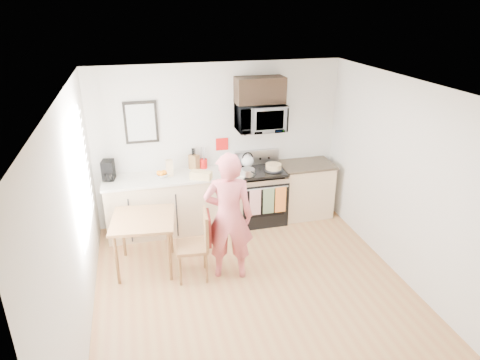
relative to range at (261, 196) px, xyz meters
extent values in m
plane|color=#9F663D|center=(-0.63, -1.98, -0.44)|extent=(4.60, 4.60, 0.00)
cube|color=silver|center=(-0.63, 0.32, 0.86)|extent=(4.00, 0.04, 2.60)
cube|color=silver|center=(-0.63, -4.28, 0.86)|extent=(4.00, 0.04, 2.60)
cube|color=silver|center=(-2.63, -1.98, 0.86)|extent=(0.04, 4.60, 2.60)
cube|color=silver|center=(1.37, -1.98, 0.86)|extent=(0.04, 4.60, 2.60)
cube|color=white|center=(-0.63, -1.98, 2.16)|extent=(4.00, 4.60, 0.04)
cube|color=silver|center=(-2.61, -1.18, 1.11)|extent=(0.02, 1.40, 1.50)
cube|color=white|center=(-2.60, -1.18, 1.11)|extent=(0.01, 1.30, 1.40)
cube|color=#D5BA88|center=(-1.43, 0.02, 0.01)|extent=(2.10, 0.60, 0.90)
cube|color=white|center=(-1.43, 0.02, 0.48)|extent=(2.14, 0.64, 0.04)
cube|color=#D5BA88|center=(0.80, 0.02, 0.01)|extent=(0.84, 0.60, 0.90)
cube|color=black|center=(0.80, 0.02, 0.48)|extent=(0.88, 0.64, 0.04)
cube|color=black|center=(0.00, 0.00, -0.05)|extent=(0.76, 0.65, 0.77)
cube|color=black|center=(0.00, -0.32, 0.01)|extent=(0.61, 0.02, 0.45)
cube|color=#ACADB1|center=(0.00, -0.31, 0.34)|extent=(0.74, 0.02, 0.14)
cylinder|color=#ACADB1|center=(0.00, -0.36, 0.30)|extent=(0.68, 0.02, 0.02)
cube|color=black|center=(0.00, 0.00, 0.46)|extent=(0.76, 0.65, 0.04)
cube|color=#ACADB1|center=(0.00, 0.27, 0.60)|extent=(0.76, 0.08, 0.24)
cube|color=white|center=(-0.20, -0.37, 0.08)|extent=(0.18, 0.02, 0.44)
cube|color=#60754E|center=(0.02, -0.37, 0.08)|extent=(0.18, 0.02, 0.44)
cube|color=#CD5C1E|center=(0.22, -0.37, 0.08)|extent=(0.18, 0.02, 0.44)
imported|color=#ACADB1|center=(0.00, 0.10, 1.32)|extent=(0.76, 0.51, 0.42)
cube|color=black|center=(0.00, 0.15, 1.74)|extent=(0.76, 0.35, 0.40)
cube|color=black|center=(-1.83, 0.30, 1.31)|extent=(0.50, 0.03, 0.65)
cube|color=#B8BDB2|center=(-1.83, 0.28, 1.31)|extent=(0.42, 0.01, 0.56)
cube|color=red|center=(-0.58, 0.31, 0.86)|extent=(0.20, 0.02, 0.20)
imported|color=#C23547|center=(-0.86, -1.40, 0.44)|extent=(0.72, 0.56, 1.76)
cube|color=brown|center=(-1.94, -0.96, 0.31)|extent=(0.82, 0.82, 0.04)
cylinder|color=brown|center=(-2.32, -1.25, -0.07)|extent=(0.05, 0.05, 0.73)
cylinder|color=brown|center=(-1.65, -1.33, -0.07)|extent=(0.05, 0.05, 0.73)
cylinder|color=brown|center=(-2.24, -0.58, -0.07)|extent=(0.05, 0.05, 0.73)
cylinder|color=brown|center=(-1.57, -0.66, -0.07)|extent=(0.05, 0.05, 0.73)
cube|color=brown|center=(-1.35, -1.33, 0.03)|extent=(0.44, 0.44, 0.04)
cube|color=brown|center=(-1.16, -1.35, 0.28)|extent=(0.08, 0.41, 0.49)
cube|color=#55130E|center=(-1.13, -1.35, 0.29)|extent=(0.09, 0.37, 0.40)
cylinder|color=brown|center=(-1.54, -1.49, -0.21)|extent=(0.03, 0.03, 0.44)
cylinder|color=brown|center=(-1.19, -1.52, -0.21)|extent=(0.03, 0.03, 0.44)
cylinder|color=brown|center=(-1.50, -1.15, -0.21)|extent=(0.03, 0.03, 0.44)
cylinder|color=brown|center=(-1.16, -1.18, -0.21)|extent=(0.03, 0.03, 0.44)
cube|color=brown|center=(-1.06, 0.24, 0.62)|extent=(0.18, 0.19, 0.24)
cylinder|color=red|center=(-0.90, 0.24, 0.58)|extent=(0.12, 0.12, 0.15)
imported|color=white|center=(-1.59, 0.04, 0.53)|extent=(0.30, 0.30, 0.06)
cube|color=#D5B980|center=(-1.47, 0.05, 0.63)|extent=(0.11, 0.11, 0.26)
cube|color=black|center=(-2.38, 0.13, 0.66)|extent=(0.20, 0.23, 0.30)
cylinder|color=black|center=(-2.38, 0.04, 0.58)|extent=(0.11, 0.11, 0.11)
cube|color=#DFBB75|center=(-1.02, -0.20, 0.56)|extent=(0.35, 0.29, 0.12)
cylinder|color=black|center=(0.18, -0.08, 0.50)|extent=(0.31, 0.31, 0.02)
cylinder|color=tan|center=(0.18, -0.08, 0.55)|extent=(0.25, 0.25, 0.08)
sphere|color=white|center=(-0.19, 0.15, 0.59)|extent=(0.20, 0.20, 0.20)
cone|color=white|center=(-0.19, 0.15, 0.70)|extent=(0.06, 0.06, 0.06)
torus|color=black|center=(-0.19, 0.15, 0.65)|extent=(0.18, 0.02, 0.18)
cylinder|color=#ACADB1|center=(-0.28, -0.20, 0.54)|extent=(0.21, 0.21, 0.11)
cylinder|color=black|center=(-0.24, -0.35, 0.59)|extent=(0.07, 0.19, 0.02)
camera|label=1|loc=(-1.93, -6.18, 3.03)|focal=32.00mm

